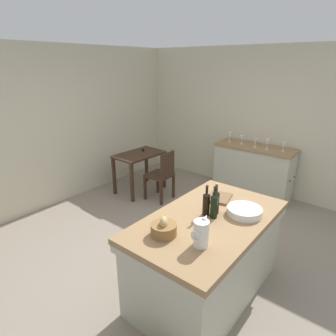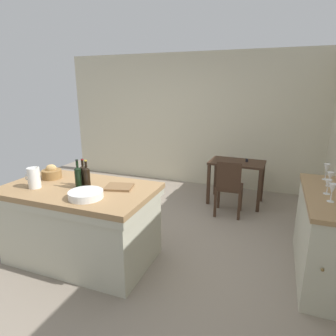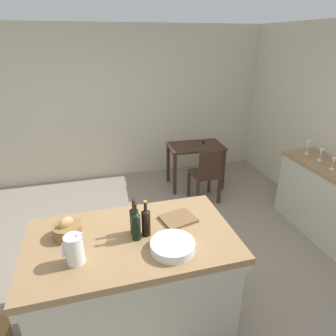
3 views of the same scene
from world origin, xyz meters
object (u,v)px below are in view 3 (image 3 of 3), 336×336
wooden_chair (206,173)px  wash_bowl (173,246)px  wine_bottle_green (136,225)px  wine_glass_far_right (308,145)px  cutting_board (178,219)px  writing_desk (195,152)px  wine_glass_right (321,153)px  wine_bottle_amber (134,220)px  wine_glass_middle (334,161)px  wine_bottle_dark (146,221)px  island_table (134,275)px  side_cabinet (327,201)px  pitcher (74,249)px  bread_basket (67,230)px

wooden_chair → wash_bowl: (-1.12, -2.01, 0.44)m
wooden_chair → wine_bottle_green: (-1.36, -1.80, 0.53)m
wash_bowl → wine_glass_far_right: bearing=30.7°
wooden_chair → cutting_board: size_ratio=3.10×
writing_desk → wine_glass_right: wine_glass_right is taller
wine_bottle_amber → wine_glass_far_right: size_ratio=1.67×
wash_bowl → cutting_board: bearing=66.8°
wine_bottle_green → wine_glass_right: wine_bottle_green is taller
wine_glass_middle → wine_bottle_dark: bearing=-165.8°
cutting_board → wine_bottle_amber: (-0.40, -0.08, 0.11)m
island_table → wash_bowl: bearing=-40.3°
wooden_chair → wine_bottle_dark: (-1.27, -1.77, 0.53)m
wine_glass_middle → wooden_chair: bearing=134.1°
island_table → wine_bottle_green: wine_bottle_green is taller
side_cabinet → wine_glass_middle: size_ratio=9.24×
writing_desk → wine_bottle_green: bearing=-120.4°
pitcher → wine_glass_right: pitcher is taller
cutting_board → wine_bottle_dark: (-0.32, -0.13, 0.12)m
wooden_chair → wine_glass_middle: 1.71m
side_cabinet → cutting_board: bearing=-167.2°
wine_bottle_dark → wine_glass_right: wine_bottle_dark is taller
writing_desk → bread_basket: bearing=-131.4°
wine_glass_far_right → wine_bottle_amber: bearing=-157.2°
writing_desk → cutting_board: size_ratio=3.21×
wine_glass_right → side_cabinet: bearing=-89.1°
wine_bottle_amber → wash_bowl: bearing=-50.7°
wash_bowl → pitcher: bearing=175.6°
wine_glass_middle → bread_basket: bearing=-171.4°
wash_bowl → wine_bottle_amber: bearing=129.3°
side_cabinet → wine_glass_middle: 0.57m
pitcher → wine_glass_far_right: (3.01, 1.31, 0.05)m
wine_bottle_dark → wine_bottle_green: (-0.09, -0.03, 0.00)m
wash_bowl → wine_bottle_dark: bearing=122.8°
wine_bottle_dark → wine_glass_right: size_ratio=2.05×
side_cabinet → wine_glass_middle: (-0.06, -0.01, 0.56)m
wooden_chair → wine_glass_middle: bearing=-45.9°
bread_basket → cutting_board: size_ratio=0.80×
wooden_chair → island_table: bearing=-128.3°
wine_glass_right → pitcher: bearing=-160.5°
wine_glass_right → wine_glass_far_right: bearing=91.4°
side_cabinet → pitcher: bearing=-165.0°
island_table → side_cabinet: (2.58, 0.62, -0.01)m
wash_bowl → wine_glass_right: (2.30, 1.12, 0.11)m
wash_bowl → wine_glass_right: bearing=26.0°
wooden_chair → side_cabinet: bearing=-44.1°
wine_bottle_dark → wine_bottle_amber: bearing=147.5°
pitcher → cutting_board: (0.87, 0.32, -0.10)m
bread_basket → pitcher: bearing=-78.7°
writing_desk → wine_glass_right: size_ratio=5.92×
side_cabinet → writing_desk: (-1.15, 1.72, 0.15)m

